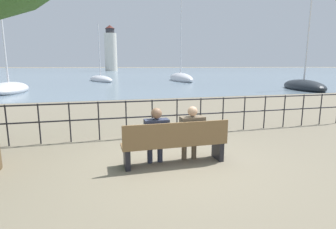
{
  "coord_description": "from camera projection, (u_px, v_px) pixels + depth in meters",
  "views": [
    {
      "loc": [
        -1.48,
        -4.94,
        1.98
      ],
      "look_at": [
        0.0,
        0.5,
        0.93
      ],
      "focal_mm": 28.0,
      "sensor_mm": 36.0,
      "label": 1
    }
  ],
  "objects": [
    {
      "name": "sailboat_2",
      "position": [
        181.0,
        78.0,
        35.19
      ],
      "size": [
        2.4,
        8.84,
        12.84
      ],
      "rotation": [
        0.0,
        0.0,
        -0.04
      ],
      "color": "silver",
      "rests_on": "ground_plane"
    },
    {
      "name": "sailboat_3",
      "position": [
        303.0,
        86.0,
        22.56
      ],
      "size": [
        4.24,
        6.79,
        9.1
      ],
      "rotation": [
        0.0,
        0.0,
        -0.33
      ],
      "color": "black",
      "rests_on": "ground_plane"
    },
    {
      "name": "promenade_railing",
      "position": [
        152.0,
        112.0,
        7.39
      ],
      "size": [
        13.25,
        0.04,
        1.05
      ],
      "color": "black",
      "rests_on": "ground_plane"
    },
    {
      "name": "sailboat_0",
      "position": [
        101.0,
        79.0,
        34.58
      ],
      "size": [
        3.89,
        7.33,
        7.62
      ],
      "rotation": [
        0.0,
        0.0,
        0.3
      ],
      "color": "silver",
      "rests_on": "ground_plane"
    },
    {
      "name": "harbor_lighthouse",
      "position": [
        111.0,
        50.0,
        105.66
      ],
      "size": [
        4.91,
        4.91,
        18.08
      ],
      "color": "silver",
      "rests_on": "ground_plane"
    },
    {
      "name": "seated_person_left",
      "position": [
        156.0,
        133.0,
        5.23
      ],
      "size": [
        0.48,
        0.35,
        1.18
      ],
      "color": "#2D3347",
      "rests_on": "ground_plane"
    },
    {
      "name": "park_bench",
      "position": [
        175.0,
        143.0,
        5.29
      ],
      "size": [
        2.15,
        0.45,
        0.9
      ],
      "color": "brown",
      "rests_on": "ground_plane"
    },
    {
      "name": "ground_plane",
      "position": [
        174.0,
        163.0,
        5.43
      ],
      "size": [
        1000.0,
        1000.0,
        0.0
      ],
      "primitive_type": "plane",
      "color": "#7A705B"
    },
    {
      "name": "seated_person_right",
      "position": [
        192.0,
        131.0,
        5.42
      ],
      "size": [
        0.5,
        0.35,
        1.18
      ],
      "color": "brown",
      "rests_on": "ground_plane"
    },
    {
      "name": "harbor_water",
      "position": [
        98.0,
        69.0,
        157.86
      ],
      "size": [
        600.0,
        300.0,
        0.01
      ],
      "color": "slate",
      "rests_on": "ground_plane"
    },
    {
      "name": "sailboat_1",
      "position": [
        9.0,
        89.0,
        20.27
      ],
      "size": [
        3.0,
        6.29,
        8.44
      ],
      "rotation": [
        0.0,
        0.0,
        0.07
      ],
      "color": "silver",
      "rests_on": "ground_plane"
    }
  ]
}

